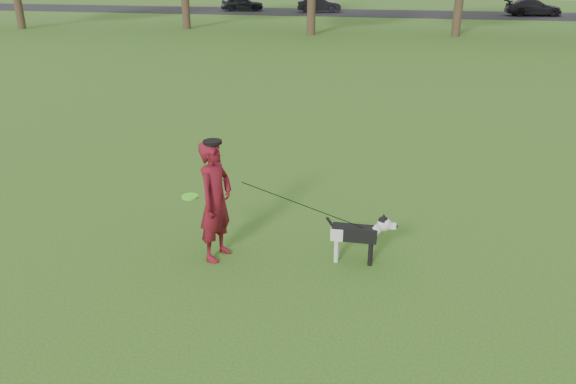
% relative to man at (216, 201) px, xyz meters
% --- Properties ---
extents(ground, '(120.00, 120.00, 0.00)m').
position_rel_man_xyz_m(ground, '(1.19, 0.17, -0.87)').
color(ground, '#285116').
rests_on(ground, ground).
extents(road, '(120.00, 7.00, 0.02)m').
position_rel_man_xyz_m(road, '(1.19, 40.17, -0.86)').
color(road, black).
rests_on(road, ground).
extents(man, '(0.55, 0.71, 1.73)m').
position_rel_man_xyz_m(man, '(0.00, 0.00, 0.00)').
color(man, maroon).
rests_on(man, ground).
extents(dog, '(0.99, 0.20, 0.76)m').
position_rel_man_xyz_m(dog, '(1.99, 0.24, -0.41)').
color(dog, black).
rests_on(dog, ground).
extents(car_left, '(3.73, 2.28, 1.19)m').
position_rel_man_xyz_m(car_left, '(-10.90, 40.17, -0.25)').
color(car_left, black).
rests_on(car_left, road).
extents(car_mid, '(3.62, 1.69, 1.15)m').
position_rel_man_xyz_m(car_mid, '(-4.48, 40.17, -0.27)').
color(car_mid, black).
rests_on(car_mid, road).
extents(car_right, '(4.24, 2.10, 1.19)m').
position_rel_man_xyz_m(car_right, '(11.76, 40.17, -0.25)').
color(car_right, black).
rests_on(car_right, road).
extents(man_held_items, '(2.59, 0.42, 1.24)m').
position_rel_man_xyz_m(man_held_items, '(1.25, 0.09, -0.01)').
color(man_held_items, '#49F11E').
rests_on(man_held_items, ground).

